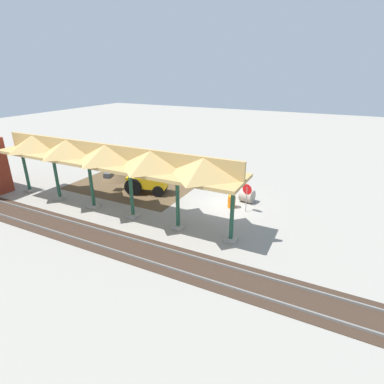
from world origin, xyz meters
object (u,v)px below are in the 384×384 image
stop_sign (247,192)px  backhoe (145,178)px  traffic_barrel (232,202)px  concrete_pipe (247,196)px

stop_sign → backhoe: size_ratio=0.39×
backhoe → traffic_barrel: 7.33m
backhoe → concrete_pipe: (-7.97, -1.91, -0.76)m
traffic_barrel → backhoe: bearing=3.3°
stop_sign → concrete_pipe: size_ratio=1.80×
backhoe → stop_sign: bearing=-178.6°
concrete_pipe → traffic_barrel: bearing=64.9°
stop_sign → backhoe: backhoe is taller
traffic_barrel → concrete_pipe: bearing=-115.1°
backhoe → traffic_barrel: size_ratio=5.90×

